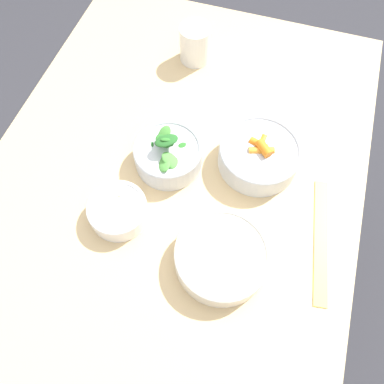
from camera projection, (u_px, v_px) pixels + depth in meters
ground_plane at (184, 257)px, 1.59m from camera, size 10.00×10.00×0.00m
dining_table at (179, 185)px, 1.01m from camera, size 1.14×0.88×0.77m
bowl_carrots at (259, 155)px, 0.87m from camera, size 0.19×0.19×0.08m
bowl_greens at (168, 154)px, 0.87m from camera, size 0.16×0.16×0.11m
bowl_beans_hotdog at (221, 257)px, 0.77m from camera, size 0.19×0.19×0.05m
bowl_cookies at (118, 210)px, 0.81m from camera, size 0.13×0.13×0.05m
ruler at (321, 240)px, 0.81m from camera, size 0.29×0.07×0.00m
cup at (195, 44)px, 1.01m from camera, size 0.08×0.08×0.10m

